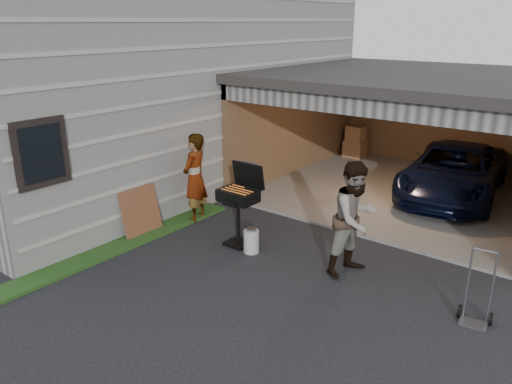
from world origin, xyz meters
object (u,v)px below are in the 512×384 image
at_px(bbq_grill, 239,198).
at_px(plywood_panel, 141,212).
at_px(minivan, 453,174).
at_px(hand_truck, 476,309).
at_px(man, 355,219).
at_px(propane_tank, 251,241).
at_px(woman, 195,178).

distance_m(bbq_grill, plywood_panel, 2.04).
height_order(minivan, hand_truck, minivan).
height_order(man, hand_truck, man).
relative_size(bbq_grill, propane_tank, 3.63).
xyz_separation_m(minivan, propane_tank, (-1.89, -5.20, -0.39)).
relative_size(man, propane_tank, 4.54).
height_order(minivan, propane_tank, minivan).
height_order(man, bbq_grill, man).
bearing_deg(hand_truck, woman, 168.68).
bearing_deg(man, propane_tank, 119.34).
distance_m(man, propane_tank, 1.99).
height_order(propane_tank, hand_truck, hand_truck).
xyz_separation_m(minivan, bbq_grill, (-2.28, -5.06, 0.31)).
bearing_deg(minivan, propane_tank, -117.26).
relative_size(woman, plywood_panel, 1.93).
xyz_separation_m(man, hand_truck, (2.05, -0.28, -0.74)).
bearing_deg(hand_truck, minivan, 103.16).
relative_size(propane_tank, hand_truck, 0.38).
distance_m(minivan, bbq_grill, 5.56).
distance_m(minivan, propane_tank, 5.55).
xyz_separation_m(man, propane_tank, (-1.79, -0.46, -0.75)).
relative_size(woman, man, 0.97).
relative_size(minivan, woman, 2.32).
relative_size(man, bbq_grill, 1.25).
bearing_deg(plywood_panel, minivan, 55.34).
xyz_separation_m(woman, propane_tank, (1.89, -0.50, -0.72)).
relative_size(propane_tank, plywood_panel, 0.44).
relative_size(woman, propane_tank, 4.40).
height_order(woman, hand_truck, woman).
distance_m(woman, propane_tank, 2.08).
distance_m(bbq_grill, hand_truck, 4.29).
relative_size(woman, bbq_grill, 1.21).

